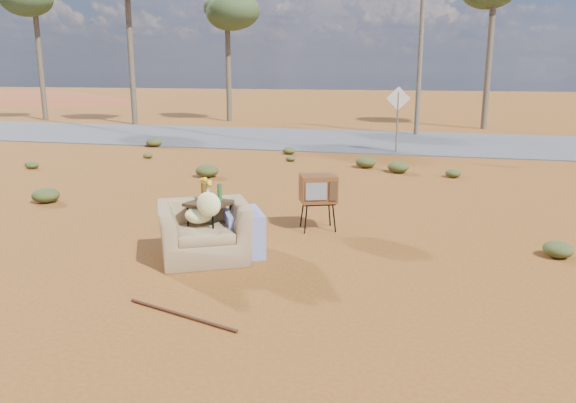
# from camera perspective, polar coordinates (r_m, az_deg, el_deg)

# --- Properties ---
(ground) EXTENTS (140.00, 140.00, 0.00)m
(ground) POSITION_cam_1_polar(r_m,az_deg,el_deg) (7.84, -5.76, -7.17)
(ground) COLOR brown
(ground) RESTS_ON ground
(highway) EXTENTS (140.00, 7.00, 0.04)m
(highway) POSITION_cam_1_polar(r_m,az_deg,el_deg) (22.20, 7.50, 6.17)
(highway) COLOR #565659
(highway) RESTS_ON ground
(dirt_mound) EXTENTS (26.00, 18.00, 2.00)m
(dirt_mound) POSITION_cam_1_polar(r_m,az_deg,el_deg) (52.33, -24.68, 9.11)
(dirt_mound) COLOR #943A23
(dirt_mound) RESTS_ON ground
(armchair) EXTENTS (1.67, 1.55, 1.13)m
(armchair) POSITION_cam_1_polar(r_m,az_deg,el_deg) (8.32, -7.80, -2.21)
(armchair) COLOR #8D714C
(armchair) RESTS_ON ground
(tv_unit) EXTENTS (0.74, 0.67, 0.97)m
(tv_unit) POSITION_cam_1_polar(r_m,az_deg,el_deg) (9.65, 3.09, 1.25)
(tv_unit) COLOR black
(tv_unit) RESTS_ON ground
(side_table) EXTENTS (0.70, 0.70, 1.14)m
(side_table) POSITION_cam_1_polar(r_m,az_deg,el_deg) (8.42, -8.09, 0.20)
(side_table) COLOR #382714
(side_table) RESTS_ON ground
(rusty_bar) EXTENTS (1.51, 0.52, 0.04)m
(rusty_bar) POSITION_cam_1_polar(r_m,az_deg,el_deg) (6.59, -10.77, -11.23)
(rusty_bar) COLOR #4B1F14
(rusty_bar) RESTS_ON ground
(road_sign) EXTENTS (0.78, 0.06, 2.19)m
(road_sign) POSITION_cam_1_polar(r_m,az_deg,el_deg) (18.96, 11.10, 9.33)
(road_sign) COLOR brown
(road_sign) RESTS_ON ground
(eucalyptus_far_left) EXTENTS (3.20, 3.20, 7.10)m
(eucalyptus_far_left) POSITION_cam_1_polar(r_m,az_deg,el_deg) (33.99, -24.34, 17.59)
(eucalyptus_far_left) COLOR brown
(eucalyptus_far_left) RESTS_ON ground
(eucalyptus_near_left) EXTENTS (3.20, 3.20, 6.60)m
(eucalyptus_near_left) POSITION_cam_1_polar(r_m,az_deg,el_deg) (30.87, -6.21, 18.27)
(eucalyptus_near_left) COLOR brown
(eucalyptus_near_left) RESTS_ON ground
(utility_pole_center) EXTENTS (1.40, 0.20, 8.00)m
(utility_pole_center) POSITION_cam_1_polar(r_m,az_deg,el_deg) (24.44, 13.38, 16.27)
(utility_pole_center) COLOR brown
(utility_pole_center) RESTS_ON ground
(scrub_patch) EXTENTS (17.49, 8.07, 0.33)m
(scrub_patch) POSITION_cam_1_polar(r_m,az_deg,el_deg) (12.07, -2.39, 0.89)
(scrub_patch) COLOR #4A5023
(scrub_patch) RESTS_ON ground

